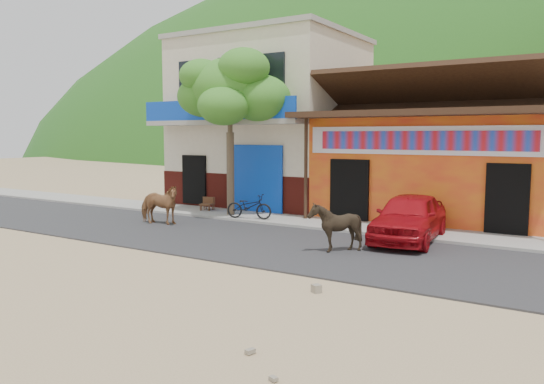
{
  "coord_description": "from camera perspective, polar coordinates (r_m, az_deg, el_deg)",
  "views": [
    {
      "loc": [
        6.95,
        -9.74,
        3.01
      ],
      "look_at": [
        -1.05,
        3.0,
        1.4
      ],
      "focal_mm": 35.0,
      "sensor_mm": 36.0,
      "label": 1
    }
  ],
  "objects": [
    {
      "name": "cow_tan",
      "position": [
        18.13,
        -12.08,
        -1.32
      ],
      "size": [
        1.69,
        1.02,
        1.34
      ],
      "primitive_type": "imported",
      "rotation": [
        0.0,
        0.0,
        1.77
      ],
      "color": "#95633B",
      "rests_on": "road"
    },
    {
      "name": "cow_dark",
      "position": [
        13.66,
        6.81,
        -3.74
      ],
      "size": [
        1.27,
        1.15,
        1.29
      ],
      "primitive_type": "imported",
      "rotation": [
        0.0,
        0.0,
        -1.47
      ],
      "color": "black",
      "rests_on": "road"
    },
    {
      "name": "cafe_chair_left",
      "position": [
        20.67,
        -6.94,
        -0.66
      ],
      "size": [
        0.51,
        0.51,
        0.94
      ],
      "primitive_type": null,
      "rotation": [
        0.0,
        0.0,
        0.18
      ],
      "color": "#522E1B",
      "rests_on": "sidewalk"
    },
    {
      "name": "red_car",
      "position": [
        15.41,
        14.53,
        -2.64
      ],
      "size": [
        1.93,
        4.11,
        1.36
      ],
      "primitive_type": "imported",
      "rotation": [
        0.0,
        0.0,
        0.08
      ],
      "color": "#A50B13",
      "rests_on": "road"
    },
    {
      "name": "cafe_building",
      "position": [
        23.34,
        -0.12,
        7.31
      ],
      "size": [
        7.0,
        6.0,
        7.0
      ],
      "primitive_type": "cube",
      "color": "beige",
      "rests_on": "ground"
    },
    {
      "name": "sidewalk",
      "position": [
        17.46,
        8.2,
        -3.68
      ],
      "size": [
        60.0,
        2.0,
        0.12
      ],
      "primitive_type": "cube",
      "color": "gray",
      "rests_on": "ground"
    },
    {
      "name": "tree",
      "position": [
        19.36,
        -4.53,
        6.42
      ],
      "size": [
        3.0,
        3.0,
        6.0
      ],
      "primitive_type": null,
      "color": "#2D721E",
      "rests_on": "sidewalk"
    },
    {
      "name": "dance_club",
      "position": [
        20.39,
        18.03,
        2.41
      ],
      "size": [
        8.0,
        6.0,
        3.6
      ],
      "primitive_type": "cube",
      "color": "orange",
      "rests_on": "ground"
    },
    {
      "name": "scooter",
      "position": [
        18.44,
        -2.48,
        -1.56
      ],
      "size": [
        1.73,
        0.93,
        0.86
      ],
      "primitive_type": "imported",
      "rotation": [
        0.0,
        0.0,
        1.8
      ],
      "color": "black",
      "rests_on": "sidewalk"
    },
    {
      "name": "ground",
      "position": [
        12.34,
        -3.31,
        -8.02
      ],
      "size": [
        120.0,
        120.0,
        0.0
      ],
      "primitive_type": "plane",
      "color": "#9E825B",
      "rests_on": "ground"
    },
    {
      "name": "road",
      "position": [
        14.39,
        2.5,
        -5.89
      ],
      "size": [
        60.0,
        5.0,
        0.04
      ],
      "primitive_type": "cube",
      "color": "#28282B",
      "rests_on": "ground"
    },
    {
      "name": "cafe_chair_right",
      "position": [
        20.61,
        -7.08,
        -0.66
      ],
      "size": [
        0.55,
        0.55,
        0.95
      ],
      "primitive_type": null,
      "rotation": [
        0.0,
        0.0,
        0.28
      ],
      "color": "#4C2C19",
      "rests_on": "sidewalk"
    }
  ]
}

